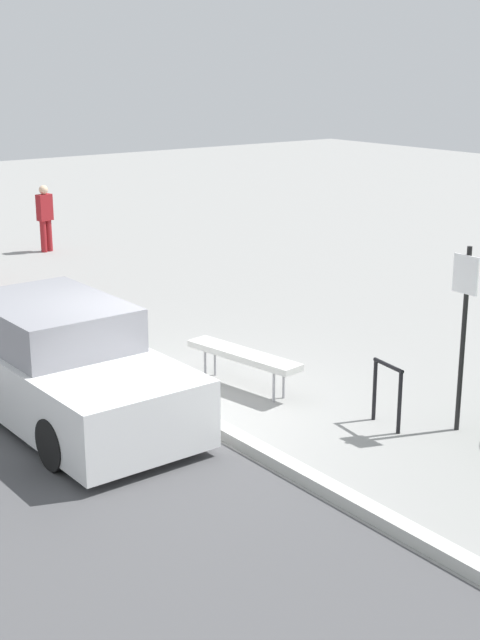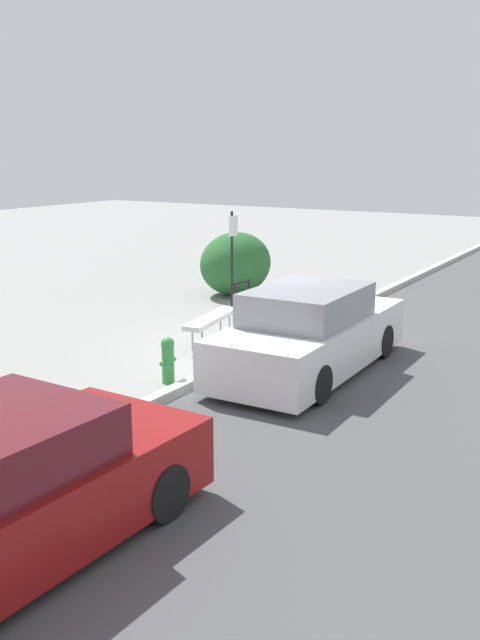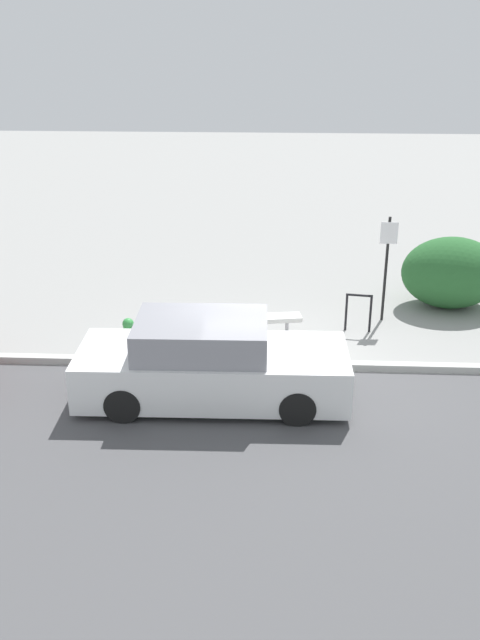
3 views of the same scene
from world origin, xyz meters
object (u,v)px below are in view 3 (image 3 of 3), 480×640
object	(u,v)px
bench	(255,319)
parked_car_near	(210,364)
bike_rack	(359,309)
fire_hydrant	(129,335)
sign_post	(387,259)

from	to	relation	value
bench	parked_car_near	world-z (taller)	parked_car_near
bike_rack	fire_hydrant	distance (m)	4.76
bike_rack	fire_hydrant	xyz separation A→B (m)	(-4.56, -1.37, -0.09)
bench	fire_hydrant	size ratio (longest dim) A/B	2.50
fire_hydrant	parked_car_near	distance (m)	2.43
bench	bike_rack	distance (m)	2.22
fire_hydrant	parked_car_near	size ratio (longest dim) A/B	0.17
bench	parked_car_near	xyz separation A→B (m)	(-0.69, -2.44, 0.19)
bench	bike_rack	bearing A→B (deg)	6.59
bench	parked_car_near	distance (m)	2.54
bench	parked_car_near	bearing A→B (deg)	-114.99
bench	fire_hydrant	world-z (taller)	fire_hydrant
bike_rack	sign_post	xyz separation A→B (m)	(0.60, 0.62, 0.88)
parked_car_near	bike_rack	bearing A→B (deg)	46.26
sign_post	bench	bearing A→B (deg)	-155.85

